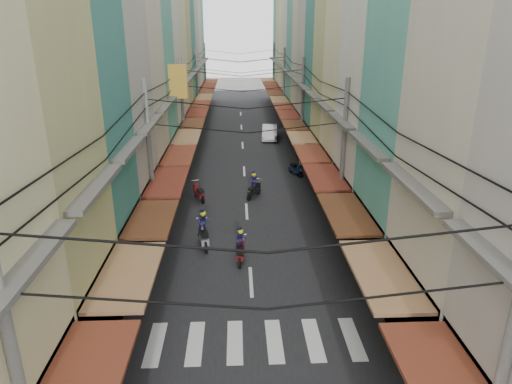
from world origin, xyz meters
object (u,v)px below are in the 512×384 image
object	(u,v)px
market_umbrella	(440,288)
bicycle	(395,244)
traffic_sign	(405,289)
white_car	(270,139)

from	to	relation	value
market_umbrella	bicycle	bearing A→B (deg)	81.50
market_umbrella	traffic_sign	size ratio (longest dim) A/B	0.82
market_umbrella	white_car	bearing A→B (deg)	96.92
traffic_sign	market_umbrella	bearing A→B (deg)	1.46
white_car	bicycle	world-z (taller)	white_car
traffic_sign	white_car	bearing A→B (deg)	94.60
market_umbrella	traffic_sign	xyz separation A→B (m)	(-1.25, -0.03, 0.02)
white_car	traffic_sign	xyz separation A→B (m)	(2.45, -30.51, 2.09)
white_car	market_umbrella	distance (m)	30.77
white_car	market_umbrella	world-z (taller)	market_umbrella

